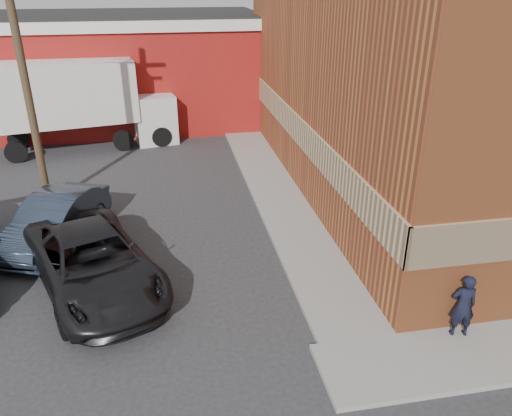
{
  "coord_description": "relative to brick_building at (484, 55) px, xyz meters",
  "views": [
    {
      "loc": [
        -3.18,
        -8.14,
        7.36
      ],
      "look_at": [
        -0.97,
        3.82,
        1.65
      ],
      "focal_mm": 35.0,
      "sensor_mm": 36.0,
      "label": 1
    }
  ],
  "objects": [
    {
      "name": "sidewalk_west",
      "position": [
        -7.9,
        0.0,
        -4.62
      ],
      "size": [
        1.8,
        18.0,
        0.12
      ],
      "primitive_type": "cube",
      "color": "gray",
      "rests_on": "ground"
    },
    {
      "name": "box_truck",
      "position": [
        -15.32,
        6.34,
        -2.4
      ],
      "size": [
        8.33,
        3.82,
        3.96
      ],
      "rotation": [
        0.0,
        0.0,
        0.19
      ],
      "color": "silver",
      "rests_on": "ground"
    },
    {
      "name": "man",
      "position": [
        -5.66,
        -9.25,
        -3.81
      ],
      "size": [
        0.6,
        0.45,
        1.51
      ],
      "primitive_type": "imported",
      "rotation": [
        0.0,
        0.0,
        2.98
      ],
      "color": "black",
      "rests_on": "sidewalk_south"
    },
    {
      "name": "warehouse",
      "position": [
        -14.5,
        11.0,
        -1.87
      ],
      "size": [
        16.3,
        8.3,
        5.6
      ],
      "color": "maroon",
      "rests_on": "ground"
    },
    {
      "name": "ground",
      "position": [
        -8.5,
        -9.0,
        -4.68
      ],
      "size": [
        90.0,
        90.0,
        0.0
      ],
      "primitive_type": "plane",
      "color": "#28282B",
      "rests_on": "ground"
    },
    {
      "name": "sedan",
      "position": [
        -15.17,
        -2.97,
        -3.96
      ],
      "size": [
        2.95,
        4.66,
        1.45
      ],
      "primitive_type": "imported",
      "rotation": [
        0.0,
        0.0,
        -0.35
      ],
      "color": "#273141",
      "rests_on": "ground"
    },
    {
      "name": "suv_a",
      "position": [
        -13.77,
        -5.75,
        -3.92
      ],
      "size": [
        4.46,
        6.08,
        1.54
      ],
      "primitive_type": "imported",
      "rotation": [
        0.0,
        0.0,
        0.39
      ],
      "color": "black",
      "rests_on": "ground"
    },
    {
      "name": "utility_pole",
      "position": [
        -16.0,
        0.0,
        0.06
      ],
      "size": [
        2.0,
        0.26,
        9.0
      ],
      "color": "#4F3D27",
      "rests_on": "ground"
    },
    {
      "name": "brick_building",
      "position": [
        0.0,
        0.0,
        0.0
      ],
      "size": [
        14.25,
        18.25,
        9.36
      ],
      "color": "#A7542B",
      "rests_on": "ground"
    }
  ]
}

